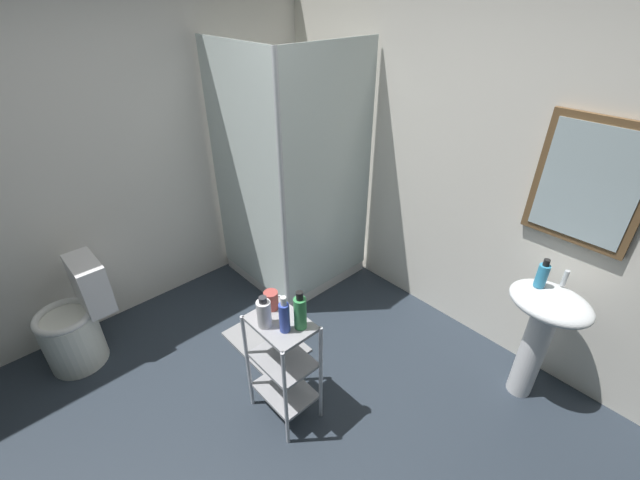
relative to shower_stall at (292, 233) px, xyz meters
name	(u,v)px	position (x,y,z in m)	size (l,w,h in m)	color
ground_plane	(266,459)	(1.22, -1.22, -0.47)	(4.20, 4.20, 0.02)	#27303B
wall_back	(478,168)	(1.23, 0.63, 0.79)	(4.20, 0.14, 2.50)	white
wall_left	(93,162)	(-0.63, -1.22, 0.79)	(0.10, 4.20, 2.50)	white
shower_stall	(292,233)	(0.00, 0.00, 0.00)	(0.92, 0.92, 2.00)	white
pedestal_sink	(542,324)	(1.98, 0.30, 0.12)	(0.46, 0.37, 0.81)	white
sink_faucet	(565,278)	(1.98, 0.42, 0.40)	(0.03, 0.03, 0.10)	silver
toilet	(77,324)	(-0.26, -1.70, -0.15)	(0.37, 0.49, 0.76)	white
storage_cart	(283,361)	(1.05, -0.93, -0.03)	(0.38, 0.28, 0.74)	silver
hand_soap_bottle	(542,275)	(1.89, 0.31, 0.42)	(0.06, 0.06, 0.18)	#389ED1
body_wash_bottle_green	(300,312)	(1.15, -0.88, 0.38)	(0.07, 0.07, 0.24)	#3A9952
lotion_bottle_white	(264,313)	(1.01, -1.01, 0.36)	(0.08, 0.08, 0.19)	white
shampoo_bottle_blue	(284,316)	(1.11, -0.95, 0.37)	(0.06, 0.06, 0.22)	#354DB8
rinse_cup	(271,300)	(0.92, -0.90, 0.33)	(0.08, 0.08, 0.11)	#B24742
bath_mat	(266,342)	(0.50, -0.69, -0.45)	(0.60, 0.40, 0.02)	gray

